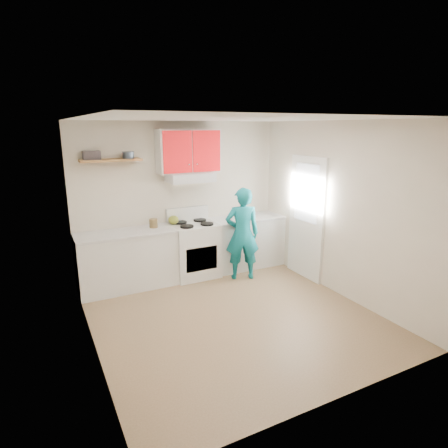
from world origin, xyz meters
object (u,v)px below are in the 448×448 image
kettle (174,220)px  person (242,234)px  tin (128,155)px  crock (153,224)px  stove (194,250)px

kettle → person: bearing=-26.5°
tin → crock: bearing=-10.2°
crock → person: 1.47m
tin → kettle: size_ratio=1.00×
stove → kettle: bearing=155.0°
kettle → person: 1.17m
stove → person: 0.88m
stove → tin: bearing=171.8°
stove → crock: crock is taller
crock → kettle: bearing=9.0°
tin → crock: (0.33, -0.06, -1.11)m
person → tin: bearing=0.4°
stove → kettle: size_ratio=5.28×
crock → person: (1.34, -0.55, -0.20)m
crock → tin: bearing=169.8°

